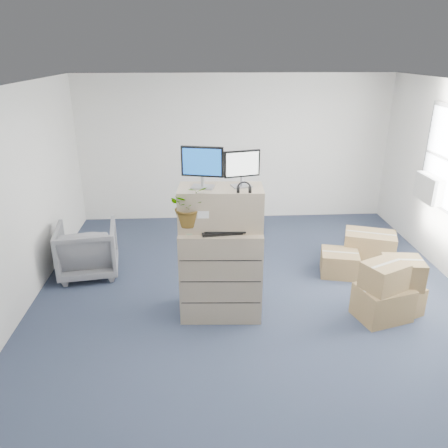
{
  "coord_description": "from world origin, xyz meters",
  "views": [
    {
      "loc": [
        -0.7,
        -4.86,
        3.19
      ],
      "look_at": [
        -0.39,
        0.4,
        1.08
      ],
      "focal_mm": 35.0,
      "sensor_mm": 36.0,
      "label": 1
    }
  ],
  "objects": [
    {
      "name": "monitor_right",
      "position": [
        -0.2,
        0.1,
        1.92
      ],
      "size": [
        0.43,
        0.22,
        0.43
      ],
      "rotation": [
        0.0,
        0.0,
        0.26
      ],
      "color": "#99999E",
      "rests_on": "filing_cabinet_upper"
    },
    {
      "name": "wall_back",
      "position": [
        0.0,
        3.51,
        1.4
      ],
      "size": [
        6.0,
        0.02,
        2.8
      ],
      "primitive_type": "cube",
      "color": "silver",
      "rests_on": "ground"
    },
    {
      "name": "cardboard_boxes",
      "position": [
        1.73,
        0.42,
        0.3
      ],
      "size": [
        1.31,
        2.15,
        0.78
      ],
      "color": "olive",
      "rests_on": "ground"
    },
    {
      "name": "keyboard",
      "position": [
        -0.42,
        -0.09,
        1.19
      ],
      "size": [
        0.57,
        0.29,
        0.03
      ],
      "primitive_type": "cube",
      "rotation": [
        0.0,
        0.0,
        0.12
      ],
      "color": "black",
      "rests_on": "filing_cabinet_lower"
    },
    {
      "name": "monitor_left",
      "position": [
        -0.66,
        0.08,
        1.95
      ],
      "size": [
        0.49,
        0.24,
        0.49
      ],
      "rotation": [
        0.0,
        0.0,
        -0.23
      ],
      "color": "#99999E",
      "rests_on": "filing_cabinet_upper"
    },
    {
      "name": "filing_cabinet_upper",
      "position": [
        -0.45,
        0.08,
        1.43
      ],
      "size": [
        1.03,
        0.56,
        0.5
      ],
      "primitive_type": "cube",
      "rotation": [
        0.0,
        0.0,
        -0.05
      ],
      "color": "tan",
      "rests_on": "filing_cabinet_lower"
    },
    {
      "name": "phone_dock",
      "position": [
        -0.44,
        0.06,
        1.23
      ],
      "size": [
        0.07,
        0.06,
        0.16
      ],
      "rotation": [
        0.0,
        0.0,
        -0.05
      ],
      "color": "silver",
      "rests_on": "filing_cabinet_lower"
    },
    {
      "name": "external_drive",
      "position": [
        -0.15,
        0.17,
        1.21
      ],
      "size": [
        0.26,
        0.22,
        0.07
      ],
      "primitive_type": "cube",
      "rotation": [
        0.0,
        0.0,
        0.24
      ],
      "color": "black",
      "rests_on": "filing_cabinet_lower"
    },
    {
      "name": "headphones",
      "position": [
        -0.19,
        -0.12,
        1.72
      ],
      "size": [
        0.16,
        0.03,
        0.16
      ],
      "primitive_type": "torus",
      "rotation": [
        1.57,
        0.0,
        -0.05
      ],
      "color": "black",
      "rests_on": "filing_cabinet_upper"
    },
    {
      "name": "tissue_box",
      "position": [
        -0.08,
        0.12,
        1.29
      ],
      "size": [
        0.29,
        0.14,
        0.11
      ],
      "primitive_type": "cube",
      "rotation": [
        0.0,
        0.0,
        0.01
      ],
      "color": "#3B78CA",
      "rests_on": "external_drive"
    },
    {
      "name": "ac_unit",
      "position": [
        2.87,
        1.4,
        1.2
      ],
      "size": [
        0.24,
        0.6,
        0.4
      ],
      "primitive_type": "cube",
      "color": "silver",
      "rests_on": "wall_right"
    },
    {
      "name": "mouse",
      "position": [
        -0.1,
        -0.06,
        1.2
      ],
      "size": [
        0.14,
        0.11,
        0.04
      ],
      "primitive_type": "ellipsoid",
      "rotation": [
        0.0,
        0.0,
        -0.33
      ],
      "color": "silver",
      "rests_on": "filing_cabinet_lower"
    },
    {
      "name": "water_bottle",
      "position": [
        -0.37,
        0.08,
        1.32
      ],
      "size": [
        0.08,
        0.08,
        0.29
      ],
      "primitive_type": "cylinder",
      "color": "#9B9EA3",
      "rests_on": "filing_cabinet_lower"
    },
    {
      "name": "ground",
      "position": [
        0.0,
        0.0,
        0.0
      ],
      "size": [
        7.0,
        7.0,
        0.0
      ],
      "primitive_type": "plane",
      "color": "#292F49",
      "rests_on": "ground"
    },
    {
      "name": "filing_cabinet_lower",
      "position": [
        -0.45,
        0.03,
        0.59
      ],
      "size": [
        1.04,
        0.67,
        1.17
      ],
      "primitive_type": "cube",
      "rotation": [
        0.0,
        0.0,
        -0.05
      ],
      "color": "tan",
      "rests_on": "ground"
    },
    {
      "name": "potted_plant",
      "position": [
        -0.83,
        -0.05,
        1.44
      ],
      "size": [
        0.56,
        0.6,
        0.48
      ],
      "rotation": [
        0.0,
        0.0,
        -0.05
      ],
      "color": "#8EA686",
      "rests_on": "filing_cabinet_lower"
    },
    {
      "name": "office_chair",
      "position": [
        -2.4,
        1.19,
        0.43
      ],
      "size": [
        0.96,
        0.91,
        0.87
      ],
      "primitive_type": "imported",
      "rotation": [
        0.0,
        0.0,
        3.3
      ],
      "color": "slate",
      "rests_on": "ground"
    }
  ]
}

